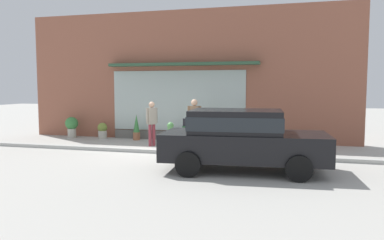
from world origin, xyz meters
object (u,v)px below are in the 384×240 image
(potted_plant_window_left, at_px, (262,136))
(potted_plant_low_front, at_px, (297,140))
(pedestrian_passerby, at_px, (152,120))
(potted_plant_trailing_edge, at_px, (102,130))
(potted_plant_near_hydrant, at_px, (227,128))
(potted_plant_window_right, at_px, (72,126))
(parked_car_black, at_px, (241,137))
(potted_plant_by_entrance, at_px, (186,134))
(fire_hydrant, at_px, (170,135))
(potted_plant_window_center, at_px, (136,128))
(pedestrian_with_handbag, at_px, (194,119))

(potted_plant_window_left, bearing_deg, potted_plant_low_front, -1.13)
(pedestrian_passerby, bearing_deg, potted_plant_trailing_edge, 104.98)
(pedestrian_passerby, height_order, potted_plant_window_left, pedestrian_passerby)
(potted_plant_near_hydrant, bearing_deg, potted_plant_window_right, 179.63)
(pedestrian_passerby, relative_size, parked_car_black, 0.38)
(potted_plant_trailing_edge, bearing_deg, potted_plant_by_entrance, -1.31)
(fire_hydrant, distance_m, potted_plant_window_center, 2.77)
(pedestrian_with_handbag, relative_size, potted_plant_window_right, 1.94)
(fire_hydrant, bearing_deg, potted_plant_low_front, 19.89)
(parked_car_black, distance_m, potted_plant_window_right, 9.23)
(parked_car_black, height_order, potted_plant_window_right, parked_car_black)
(fire_hydrant, bearing_deg, potted_plant_window_center, 139.01)
(potted_plant_window_right, relative_size, potted_plant_window_left, 1.22)
(potted_plant_trailing_edge, height_order, potted_plant_by_entrance, potted_plant_by_entrance)
(potted_plant_by_entrance, bearing_deg, potted_plant_window_left, -3.16)
(fire_hydrant, distance_m, potted_plant_trailing_edge, 4.13)
(fire_hydrant, xyz_separation_m, parked_car_black, (2.89, -2.86, 0.43))
(potted_plant_near_hydrant, relative_size, potted_plant_by_entrance, 1.87)
(potted_plant_low_front, height_order, potted_plant_by_entrance, potted_plant_by_entrance)
(parked_car_black, bearing_deg, potted_plant_window_right, 145.72)
(potted_plant_trailing_edge, xyz_separation_m, potted_plant_window_center, (1.60, -0.04, 0.16))
(potted_plant_window_left, bearing_deg, pedestrian_with_handbag, -156.46)
(potted_plant_window_center, bearing_deg, fire_hydrant, -40.99)
(pedestrian_with_handbag, relative_size, parked_car_black, 0.40)
(potted_plant_near_hydrant, xyz_separation_m, potted_plant_trailing_edge, (-5.43, 0.16, -0.27))
(potted_plant_window_right, relative_size, potted_plant_by_entrance, 1.30)
(parked_car_black, distance_m, potted_plant_by_entrance, 5.45)
(pedestrian_passerby, xyz_separation_m, potted_plant_low_front, (5.25, 1.10, -0.69))
(potted_plant_near_hydrant, distance_m, potted_plant_window_center, 3.83)
(parked_car_black, xyz_separation_m, potted_plant_by_entrance, (-2.82, 4.63, -0.58))
(potted_plant_trailing_edge, relative_size, potted_plant_by_entrance, 0.97)
(pedestrian_with_handbag, xyz_separation_m, potted_plant_low_front, (3.65, 1.02, -0.76))
(fire_hydrant, height_order, potted_plant_near_hydrant, potted_plant_near_hydrant)
(fire_hydrant, xyz_separation_m, potted_plant_window_right, (-5.10, 1.74, 0.04))
(potted_plant_near_hydrant, relative_size, potted_plant_trailing_edge, 1.93)
(potted_plant_trailing_edge, xyz_separation_m, potted_plant_window_left, (6.79, -0.25, 0.00))
(fire_hydrant, xyz_separation_m, pedestrian_with_handbag, (0.71, 0.56, 0.55))
(pedestrian_passerby, height_order, potted_plant_low_front, pedestrian_passerby)
(parked_car_black, distance_m, potted_plant_low_front, 4.72)
(potted_plant_near_hydrant, distance_m, potted_plant_window_left, 1.39)
(pedestrian_with_handbag, relative_size, potted_plant_low_front, 3.30)
(pedestrian_passerby, distance_m, potted_plant_window_right, 4.43)
(pedestrian_with_handbag, height_order, parked_car_black, pedestrian_with_handbag)
(potted_plant_low_front, relative_size, potted_plant_window_left, 0.72)
(parked_car_black, bearing_deg, pedestrian_with_handbag, 118.10)
(potted_plant_low_front, distance_m, potted_plant_window_center, 6.46)
(fire_hydrant, relative_size, potted_plant_trailing_edge, 1.42)
(parked_car_black, height_order, potted_plant_window_left, parked_car_black)
(pedestrian_passerby, distance_m, potted_plant_trailing_edge, 3.18)
(potted_plant_low_front, distance_m, potted_plant_by_entrance, 4.30)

